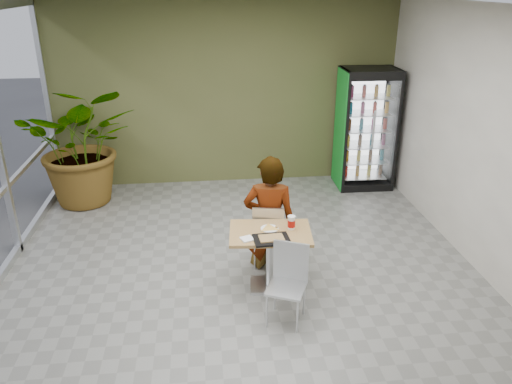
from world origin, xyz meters
TOP-DOWN VIEW (x-y plane):
  - ground at (0.00, 0.00)m, footprint 7.00×7.00m
  - room_envelope at (0.00, 0.00)m, footprint 6.00×7.00m
  - dining_table at (0.31, -0.08)m, footprint 1.00×0.74m
  - chair_far at (0.35, 0.37)m, footprint 0.46×0.46m
  - chair_near at (0.42, -0.67)m, footprint 0.51×0.51m
  - seated_woman at (0.36, 0.41)m, footprint 0.73×0.55m
  - pizza_plate at (0.30, -0.02)m, footprint 0.26×0.21m
  - soda_cup at (0.56, -0.04)m, footprint 0.09×0.09m
  - napkin_stack at (0.02, -0.25)m, footprint 0.17×0.17m
  - cafeteria_tray at (0.29, -0.29)m, footprint 0.42×0.32m
  - beverage_fridge at (2.42, 3.00)m, footprint 0.97×0.75m
  - potted_plant at (-2.34, 2.81)m, footprint 1.83×1.59m

SIDE VIEW (x-z plane):
  - ground at x=0.00m, z-range 0.00..0.00m
  - chair_near at x=0.42m, z-range 0.07..0.95m
  - chair_far at x=0.35m, z-range 0.08..0.96m
  - dining_table at x=0.31m, z-range 0.16..0.91m
  - seated_woman at x=0.36m, z-range -0.30..1.50m
  - napkin_stack at x=0.02m, z-range 0.75..0.77m
  - cafeteria_tray at x=0.29m, z-range 0.75..0.77m
  - pizza_plate at x=0.30m, z-range 0.75..0.78m
  - soda_cup at x=0.56m, z-range 0.75..0.91m
  - potted_plant at x=-2.34m, z-range 0.00..1.98m
  - beverage_fridge at x=2.42m, z-range 0.00..2.09m
  - room_envelope at x=0.00m, z-range 0.00..3.20m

